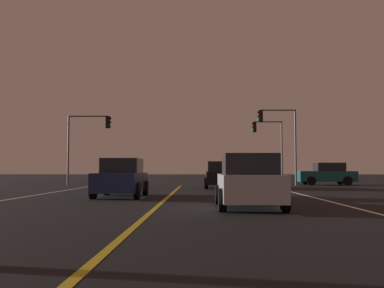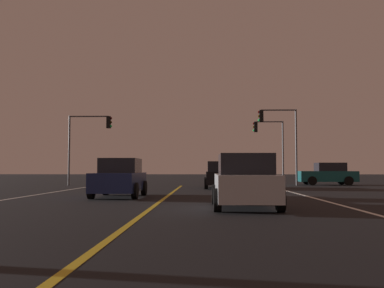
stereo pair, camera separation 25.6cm
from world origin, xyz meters
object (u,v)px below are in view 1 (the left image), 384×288
(traffic_light_near_left, at_px, (89,133))
(traffic_light_far_right, at_px, (267,137))
(car_oncoming, at_px, (121,178))
(car_crossing_side, at_px, (327,174))
(car_lead_same_lane, at_px, (249,182))
(traffic_light_near_right, at_px, (278,129))
(car_ahead_far, at_px, (220,175))

(traffic_light_near_left, bearing_deg, traffic_light_far_right, 21.18)
(car_oncoming, bearing_deg, traffic_light_far_right, 153.69)
(car_oncoming, distance_m, traffic_light_far_right, 21.27)
(car_crossing_side, height_order, traffic_light_near_left, traffic_light_near_left)
(car_lead_same_lane, relative_size, traffic_light_near_right, 0.76)
(car_crossing_side, distance_m, car_lead_same_lane, 21.47)
(traffic_light_near_left, height_order, traffic_light_far_right, traffic_light_far_right)
(car_crossing_side, height_order, traffic_light_near_right, traffic_light_near_right)
(car_lead_same_lane, height_order, traffic_light_near_left, traffic_light_near_left)
(car_oncoming, relative_size, traffic_light_far_right, 0.80)
(car_lead_same_lane, xyz_separation_m, car_oncoming, (-5.01, 5.33, 0.00))
(traffic_light_near_left, bearing_deg, traffic_light_near_right, 0.00)
(car_lead_same_lane, distance_m, traffic_light_near_right, 19.45)
(car_crossing_side, distance_m, car_oncoming, 19.61)
(car_crossing_side, xyz_separation_m, car_oncoming, (-13.17, -14.53, 0.00))
(car_oncoming, xyz_separation_m, traffic_light_near_left, (-4.87, 13.36, 3.09))
(car_crossing_side, bearing_deg, traffic_light_near_left, 3.72)
(car_lead_same_lane, bearing_deg, traffic_light_near_right, -12.75)
(car_ahead_far, distance_m, car_oncoming, 9.97)
(car_ahead_far, xyz_separation_m, car_oncoming, (-4.74, -8.77, 0.00))
(car_crossing_side, bearing_deg, traffic_light_near_right, 16.62)
(car_ahead_far, bearing_deg, car_oncoming, 151.59)
(traffic_light_near_right, distance_m, traffic_light_far_right, 5.50)
(car_crossing_side, xyz_separation_m, traffic_light_near_left, (-18.03, -1.17, 3.09))
(traffic_light_near_left, xyz_separation_m, traffic_light_far_right, (14.19, 5.50, 0.06))
(car_crossing_side, xyz_separation_m, car_lead_same_lane, (-8.16, -19.86, 0.00))
(car_ahead_far, height_order, traffic_light_near_left, traffic_light_near_left)
(car_oncoming, bearing_deg, car_crossing_side, 137.82)
(car_ahead_far, bearing_deg, car_crossing_side, -55.62)
(car_lead_same_lane, distance_m, traffic_light_far_right, 24.77)
(traffic_light_near_right, distance_m, traffic_light_near_left, 14.11)
(traffic_light_near_right, bearing_deg, car_ahead_far, 45.60)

